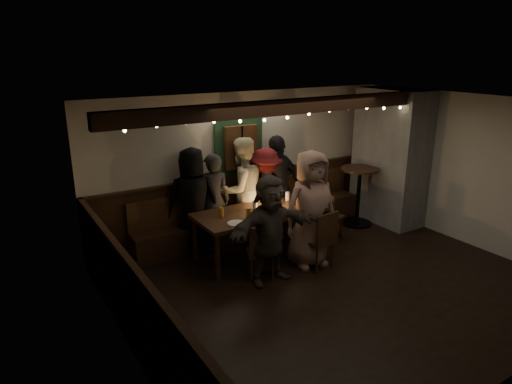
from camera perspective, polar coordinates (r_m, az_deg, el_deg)
room at (r=8.17m, az=9.21°, el=1.41°), size 6.02×5.01×2.62m
dining_table at (r=7.45m, az=0.81°, el=-2.75°), size 2.23×0.96×0.97m
chair_near_left at (r=6.76m, az=0.69°, el=-7.15°), size 0.51×0.51×0.87m
chair_near_right at (r=7.14m, az=8.26°, el=-5.58°), size 0.46×0.46×0.94m
chair_end at (r=8.30m, az=8.97°, el=-2.62°), size 0.47×0.47×0.86m
high_top at (r=9.02m, az=12.72°, el=0.37°), size 0.71×0.71×1.14m
person_a at (r=7.65m, az=-7.87°, el=-1.06°), size 1.02×0.85×1.79m
person_b at (r=7.81m, az=-5.41°, el=-1.09°), size 0.70×0.56×1.66m
person_c at (r=8.02m, az=-1.80°, el=0.26°), size 0.97×0.79×1.87m
person_d at (r=8.20m, az=1.19°, el=-0.15°), size 1.07×0.62×1.64m
person_e at (r=8.35m, az=2.70°, el=0.88°), size 1.16×0.71×1.85m
person_f at (r=6.60m, az=1.75°, el=-4.71°), size 1.52×0.54×1.62m
person_g at (r=7.12m, az=6.82°, el=-2.13°), size 0.97×0.69×1.86m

